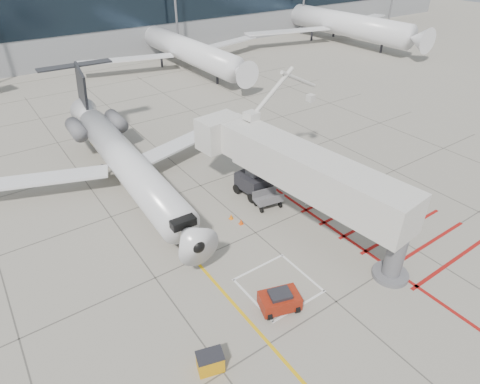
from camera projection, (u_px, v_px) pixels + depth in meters
ground_plane at (292, 264)px, 26.60m from camera, size 260.00×260.00×0.00m
regional_jet at (134, 157)px, 31.07m from camera, size 24.58×30.48×7.76m
jet_bridge at (315, 182)px, 27.79m from camera, size 11.23×20.45×7.84m
pushback_tug at (280, 300)px, 23.09m from camera, size 2.61×2.05×1.33m
spill_bin at (210, 362)px, 19.87m from camera, size 1.48×1.19×1.11m
baggage_cart at (268, 199)px, 31.83m from camera, size 2.35×1.71×1.35m
ground_power_unit at (319, 191)px, 32.45m from camera, size 2.58×2.07×1.78m
cone_nose at (241, 222)px, 30.12m from camera, size 0.33×0.33×0.46m
cone_side at (231, 217)px, 30.68m from camera, size 0.32×0.32×0.44m
terminal_building at (90, 6)px, 75.85m from camera, size 180.00×28.00×14.00m
terminal_glass_band at (115, 10)px, 65.63m from camera, size 180.00×0.10×6.00m
bg_aircraft_c at (179, 32)px, 63.20m from camera, size 32.76×36.40×10.92m
bg_aircraft_d at (334, 6)px, 79.24m from camera, size 38.47×42.75×12.82m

